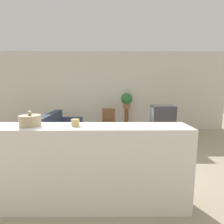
{
  "coord_description": "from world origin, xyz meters",
  "views": [
    {
      "loc": [
        0.5,
        -2.71,
        1.53
      ],
      "look_at": [
        0.53,
        1.86,
        0.85
      ],
      "focal_mm": 28.0,
      "sensor_mm": 36.0,
      "label": 1
    }
  ],
  "objects_px": {
    "television": "(162,115)",
    "wooden_chair": "(109,121)",
    "decorative_bowl": "(30,120)",
    "couch": "(58,135)",
    "potted_plant": "(127,100)"
  },
  "relations": [
    {
      "from": "couch",
      "to": "potted_plant",
      "type": "bearing_deg",
      "value": 37.35
    },
    {
      "from": "couch",
      "to": "wooden_chair",
      "type": "bearing_deg",
      "value": 37.54
    },
    {
      "from": "couch",
      "to": "wooden_chair",
      "type": "distance_m",
      "value": 1.6
    },
    {
      "from": "wooden_chair",
      "to": "decorative_bowl",
      "type": "bearing_deg",
      "value": -105.85
    },
    {
      "from": "decorative_bowl",
      "to": "television",
      "type": "bearing_deg",
      "value": 45.8
    },
    {
      "from": "television",
      "to": "wooden_chair",
      "type": "bearing_deg",
      "value": 150.07
    },
    {
      "from": "couch",
      "to": "potted_plant",
      "type": "relative_size",
      "value": 4.02
    },
    {
      "from": "television",
      "to": "potted_plant",
      "type": "xyz_separation_m",
      "value": [
        -0.82,
        1.25,
        0.3
      ]
    },
    {
      "from": "wooden_chair",
      "to": "decorative_bowl",
      "type": "height_order",
      "value": "decorative_bowl"
    },
    {
      "from": "couch",
      "to": "wooden_chair",
      "type": "xyz_separation_m",
      "value": [
        1.26,
        0.97,
        0.18
      ]
    },
    {
      "from": "television",
      "to": "wooden_chair",
      "type": "height_order",
      "value": "television"
    },
    {
      "from": "couch",
      "to": "decorative_bowl",
      "type": "xyz_separation_m",
      "value": [
        0.36,
        -2.22,
        0.83
      ]
    },
    {
      "from": "couch",
      "to": "television",
      "type": "distance_m",
      "value": 2.72
    },
    {
      "from": "television",
      "to": "potted_plant",
      "type": "height_order",
      "value": "potted_plant"
    },
    {
      "from": "television",
      "to": "decorative_bowl",
      "type": "bearing_deg",
      "value": -134.2
    }
  ]
}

